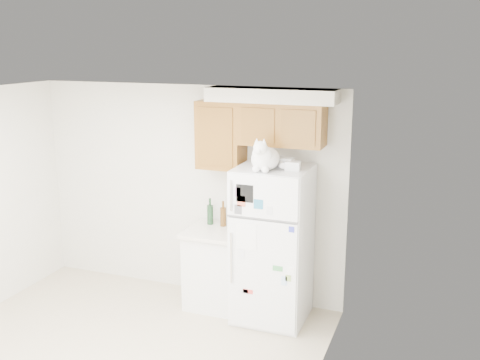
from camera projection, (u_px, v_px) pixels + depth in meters
The scene contains 8 objects.
room_shell at pixel (114, 193), 4.95m from camera, with size 3.84×4.04×2.52m.
refrigerator at pixel (272, 245), 6.03m from camera, with size 0.76×0.78×1.70m.
base_counter at pixel (216, 267), 6.42m from camera, with size 0.64×0.64×0.92m.
cat at pixel (265, 158), 5.66m from camera, with size 0.35×0.51×0.36m.
storage_box_back at pixel (285, 163), 5.83m from camera, with size 0.18×0.13×0.10m, color white.
storage_box_front at pixel (293, 166), 5.70m from camera, with size 0.15×0.11×0.09m, color white.
bottle_green at pixel (210, 211), 6.46m from camera, with size 0.07×0.07×0.31m, color #19381E, non-canonical shape.
bottle_amber at pixel (223, 214), 6.39m from camera, with size 0.07×0.07×0.30m, color #593814, non-canonical shape.
Camera 1 is at (2.84, -3.84, 2.96)m, focal length 42.00 mm.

